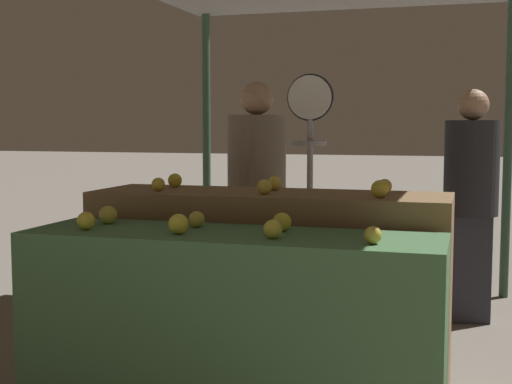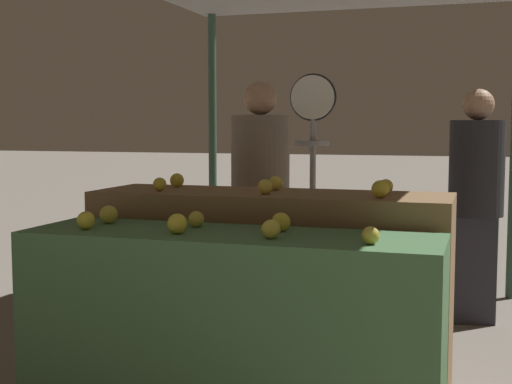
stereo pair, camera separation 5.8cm
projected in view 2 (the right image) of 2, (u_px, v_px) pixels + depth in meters
display_counter_front at (230, 335)px, 3.10m from camera, size 1.81×0.55×0.90m
display_counter_back at (270, 291)px, 3.66m from camera, size 1.81×0.55×1.02m
apple_front_0 at (86, 220)px, 3.15m from camera, size 0.08×0.08×0.08m
apple_front_1 at (177, 224)px, 3.02m from camera, size 0.09×0.09×0.09m
apple_front_2 at (271, 229)px, 2.89m from camera, size 0.08×0.08×0.08m
apple_front_3 at (371, 235)px, 2.75m from camera, size 0.07×0.07×0.07m
apple_front_4 at (109, 214)px, 3.35m from camera, size 0.09×0.09×0.09m
apple_front_5 at (196, 219)px, 3.22m from camera, size 0.07×0.07×0.07m
apple_front_6 at (281, 222)px, 3.09m from camera, size 0.08×0.08×0.08m
apple_back_0 at (160, 184)px, 3.68m from camera, size 0.07×0.07×0.07m
apple_back_1 at (265, 187)px, 3.50m from camera, size 0.07×0.07×0.07m
apple_back_2 at (380, 189)px, 3.33m from camera, size 0.08×0.08×0.08m
apple_back_3 at (177, 180)px, 3.90m from camera, size 0.08×0.08×0.08m
apple_back_4 at (276, 183)px, 3.71m from camera, size 0.08×0.08×0.08m
apple_back_5 at (386, 186)px, 3.53m from camera, size 0.07×0.07×0.07m
produce_scale at (313, 151)px, 4.22m from camera, size 0.28×0.20×1.66m
person_vendor_at_scale at (260, 190)px, 4.66m from camera, size 0.48×0.48×1.64m
person_customer_left at (476, 190)px, 4.85m from camera, size 0.44×0.44×1.60m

